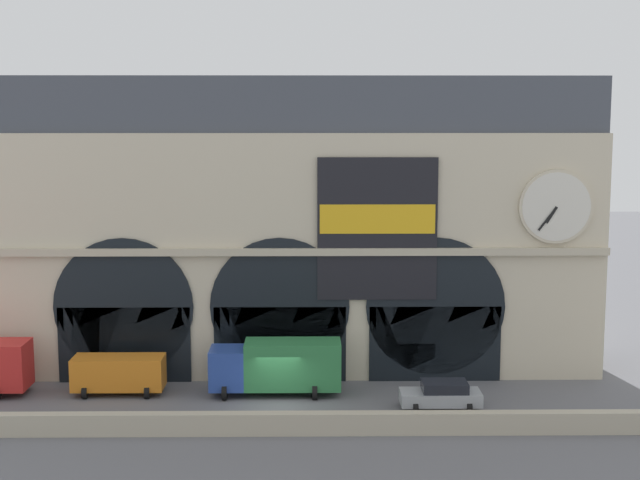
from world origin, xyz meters
TOP-DOWN VIEW (x-y plane):
  - ground_plane at (0.00, 0.00)m, footprint 200.00×200.00m
  - quay_parapet_wall at (0.00, -4.30)m, footprint 90.00×0.70m
  - station_building at (0.03, 7.95)m, footprint 39.18×6.32m
  - van_midwest at (-9.22, 2.55)m, footprint 5.20×2.48m
  - box_truck_center at (-0.09, 2.36)m, footprint 7.50×2.91m
  - car_mideast at (8.99, -0.40)m, footprint 4.40×2.22m

SIDE VIEW (x-z plane):
  - ground_plane at x=0.00m, z-range 0.00..0.00m
  - quay_parapet_wall at x=0.00m, z-range 0.00..1.13m
  - car_mideast at x=8.99m, z-range 0.03..1.58m
  - van_midwest at x=-9.22m, z-range 0.15..2.35m
  - box_truck_center at x=-0.09m, z-range 0.14..3.26m
  - station_building at x=0.03m, z-range -0.22..18.03m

